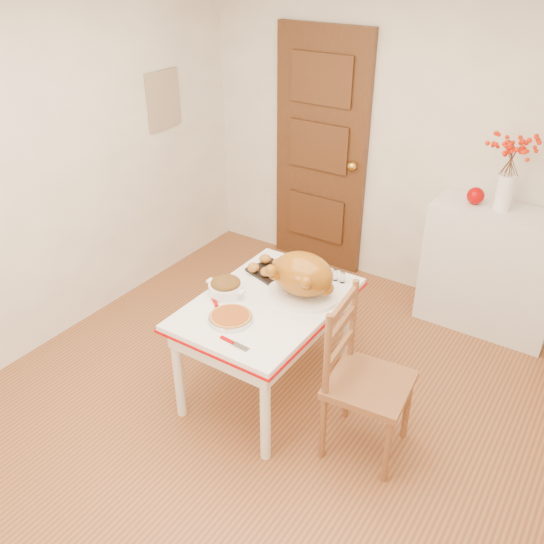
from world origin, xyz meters
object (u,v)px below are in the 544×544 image
Objects in this scene: kitchen_table at (268,346)px; chair_oak at (370,381)px; sideboard at (491,270)px; pumpkin_pie at (231,317)px; turkey_platter at (303,276)px.

kitchen_table is 1.17× the size of chair_oak.
kitchen_table is at bearing -122.05° from sideboard.
chair_oak reaches higher than pumpkin_pie.
kitchen_table is 2.55× the size of turkey_platter.
sideboard is 1.68m from chair_oak.
chair_oak reaches higher than kitchen_table.
pumpkin_pie reaches higher than kitchen_table.
pumpkin_pie is (-0.82, -0.18, 0.23)m from chair_oak.
chair_oak is at bearing -97.28° from sideboard.
chair_oak reaches higher than turkey_platter.
chair_oak is at bearing 12.44° from pumpkin_pie.
pumpkin_pie is (-0.21, -0.46, -0.12)m from turkey_platter.
sideboard is 0.96× the size of chair_oak.
sideboard reaches higher than pumpkin_pie.
pumpkin_pie is (-1.03, -1.85, 0.24)m from sideboard.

